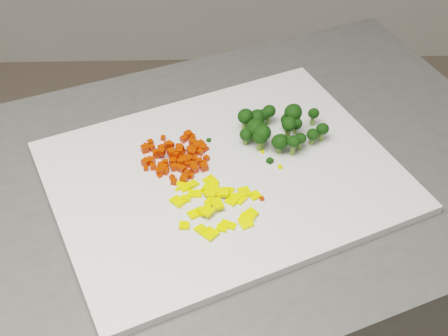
{
  "coord_description": "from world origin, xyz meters",
  "views": [
    {
      "loc": [
        0.17,
        -0.41,
        1.55
      ],
      "look_at": [
        0.19,
        0.27,
        0.92
      ],
      "focal_mm": 50.0,
      "sensor_mm": 36.0,
      "label": 1
    }
  ],
  "objects_px": {
    "pepper_pile": "(216,201)",
    "broccoli_pile": "(281,121)",
    "carrot_pile": "(174,151)",
    "cutting_board": "(224,176)",
    "counter_block": "(235,332)"
  },
  "relations": [
    {
      "from": "broccoli_pile",
      "to": "carrot_pile",
      "type": "bearing_deg",
      "value": -163.66
    },
    {
      "from": "carrot_pile",
      "to": "broccoli_pile",
      "type": "xyz_separation_m",
      "value": [
        0.17,
        0.05,
        0.02
      ]
    },
    {
      "from": "carrot_pile",
      "to": "broccoli_pile",
      "type": "bearing_deg",
      "value": 16.34
    },
    {
      "from": "counter_block",
      "to": "pepper_pile",
      "type": "bearing_deg",
      "value": -111.97
    },
    {
      "from": "carrot_pile",
      "to": "cutting_board",
      "type": "bearing_deg",
      "value": -24.04
    },
    {
      "from": "broccoli_pile",
      "to": "pepper_pile",
      "type": "bearing_deg",
      "value": -125.05
    },
    {
      "from": "cutting_board",
      "to": "broccoli_pile",
      "type": "distance_m",
      "value": 0.13
    },
    {
      "from": "counter_block",
      "to": "broccoli_pile",
      "type": "xyz_separation_m",
      "value": [
        0.07,
        0.06,
        0.49
      ]
    },
    {
      "from": "cutting_board",
      "to": "pepper_pile",
      "type": "distance_m",
      "value": 0.07
    },
    {
      "from": "cutting_board",
      "to": "carrot_pile",
      "type": "xyz_separation_m",
      "value": [
        -0.08,
        0.03,
        0.02
      ]
    },
    {
      "from": "counter_block",
      "to": "carrot_pile",
      "type": "distance_m",
      "value": 0.49
    },
    {
      "from": "cutting_board",
      "to": "carrot_pile",
      "type": "distance_m",
      "value": 0.09
    },
    {
      "from": "pepper_pile",
      "to": "broccoli_pile",
      "type": "distance_m",
      "value": 0.18
    },
    {
      "from": "counter_block",
      "to": "cutting_board",
      "type": "relative_size",
      "value": 1.8
    },
    {
      "from": "cutting_board",
      "to": "pepper_pile",
      "type": "xyz_separation_m",
      "value": [
        -0.01,
        -0.07,
        0.02
      ]
    }
  ]
}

